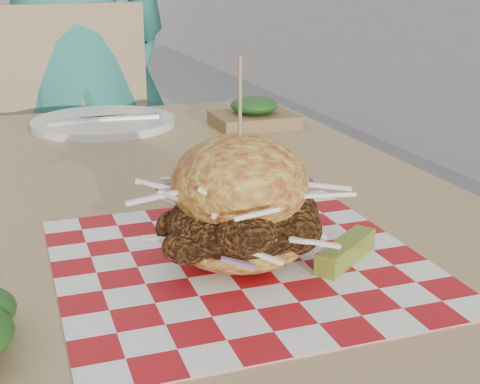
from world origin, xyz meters
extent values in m
imported|color=teal|center=(-0.08, 1.00, 0.87)|extent=(0.68, 0.49, 1.75)
cube|color=tan|center=(-0.08, -0.14, 0.73)|extent=(0.80, 1.20, 0.04)
cylinder|color=#333338|center=(0.26, 0.40, 0.35)|extent=(0.05, 0.05, 0.71)
cube|color=tan|center=(-0.08, 0.71, 0.45)|extent=(0.49, 0.49, 0.04)
cube|color=tan|center=(-0.12, 0.90, 0.70)|extent=(0.42, 0.12, 0.50)
cylinder|color=#333338|center=(-0.23, 0.50, 0.21)|extent=(0.03, 0.03, 0.43)
cylinder|color=#333338|center=(0.13, 0.56, 0.21)|extent=(0.03, 0.03, 0.43)
cylinder|color=#333338|center=(-0.29, 0.85, 0.21)|extent=(0.03, 0.03, 0.43)
cylinder|color=#333338|center=(0.06, 0.92, 0.21)|extent=(0.03, 0.03, 0.43)
cube|color=#B61219|center=(-0.05, -0.39, 0.75)|extent=(0.36, 0.36, 0.00)
ellipsoid|color=gold|center=(-0.05, -0.39, 0.78)|extent=(0.13, 0.13, 0.05)
ellipsoid|color=brown|center=(-0.05, -0.39, 0.79)|extent=(0.15, 0.13, 0.07)
ellipsoid|color=gold|center=(-0.05, -0.39, 0.83)|extent=(0.13, 0.13, 0.09)
cylinder|color=tan|center=(-0.05, -0.39, 0.90)|extent=(0.00, 0.00, 0.10)
cube|color=olive|center=(0.05, -0.42, 0.76)|extent=(0.09, 0.07, 0.02)
cylinder|color=white|center=(-0.08, 0.29, 0.76)|extent=(0.27, 0.27, 0.01)
cube|color=silver|center=(-0.11, 0.29, 0.77)|extent=(0.15, 0.03, 0.00)
cube|color=silver|center=(-0.05, 0.29, 0.77)|extent=(0.15, 0.03, 0.00)
cube|color=olive|center=(0.19, 0.20, 0.76)|extent=(0.15, 0.12, 0.02)
ellipsoid|color=#123F12|center=(0.19, 0.20, 0.79)|extent=(0.09, 0.09, 0.03)
camera|label=1|loc=(-0.25, -0.97, 1.03)|focal=50.00mm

